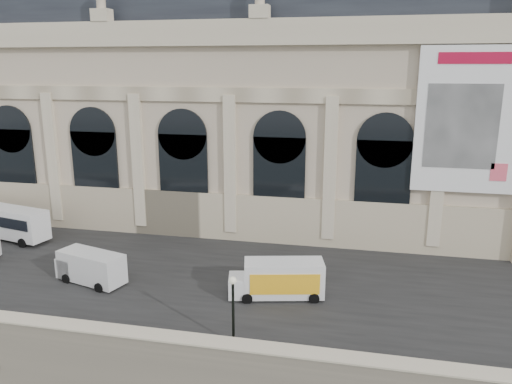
# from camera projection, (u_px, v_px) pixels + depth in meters

# --- Properties ---
(quay) EXTENTS (160.00, 70.00, 6.00)m
(quay) POSITION_uv_depth(u_px,v_px,m) (250.00, 228.00, 65.66)
(quay) COLOR gray
(quay) RESTS_ON ground
(street) EXTENTS (160.00, 24.00, 0.06)m
(street) POSITION_uv_depth(u_px,v_px,m) (198.00, 268.00, 45.02)
(street) COLOR #2D2D2D
(street) RESTS_ON quay
(parapet) EXTENTS (160.00, 1.40, 1.21)m
(parapet) POSITION_uv_depth(u_px,v_px,m) (131.00, 339.00, 32.18)
(parapet) COLOR gray
(parapet) RESTS_ON quay
(museum) EXTENTS (69.00, 18.70, 29.10)m
(museum) POSITION_uv_depth(u_px,v_px,m) (192.00, 101.00, 58.84)
(museum) COLOR beige
(museum) RESTS_ON quay
(bus_left) EXTENTS (12.07, 4.93, 3.49)m
(bus_left) POSITION_uv_depth(u_px,v_px,m) (0.00, 220.00, 52.47)
(bus_left) COLOR white
(bus_left) RESTS_ON quay
(van_c) EXTENTS (6.43, 3.83, 2.69)m
(van_c) POSITION_uv_depth(u_px,v_px,m) (88.00, 267.00, 41.86)
(van_c) COLOR silver
(van_c) RESTS_ON quay
(box_truck) EXTENTS (7.73, 3.96, 2.98)m
(box_truck) POSITION_uv_depth(u_px,v_px,m) (278.00, 279.00, 39.10)
(box_truck) COLOR white
(box_truck) RESTS_ON quay
(lamp_right) EXTENTS (0.49, 0.49, 4.80)m
(lamp_right) POSITION_uv_depth(u_px,v_px,m) (233.00, 311.00, 32.11)
(lamp_right) COLOR black
(lamp_right) RESTS_ON quay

